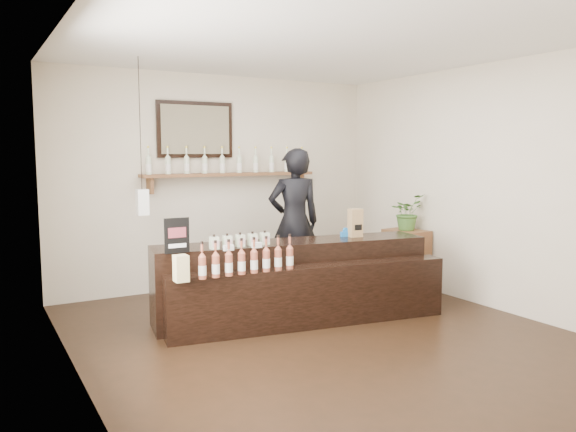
# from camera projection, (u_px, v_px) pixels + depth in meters

# --- Properties ---
(ground) EXTENTS (5.00, 5.00, 0.00)m
(ground) POSITION_uv_depth(u_px,v_px,m) (322.00, 335.00, 5.51)
(ground) COLOR black
(ground) RESTS_ON ground
(room_shell) EXTENTS (5.00, 5.00, 5.00)m
(room_shell) POSITION_uv_depth(u_px,v_px,m) (323.00, 162.00, 5.32)
(room_shell) COLOR beige
(room_shell) RESTS_ON ground
(back_wall_decor) EXTENTS (2.66, 0.96, 1.69)m
(back_wall_decor) POSITION_uv_depth(u_px,v_px,m) (212.00, 155.00, 7.28)
(back_wall_decor) COLOR brown
(back_wall_decor) RESTS_ON ground
(counter) EXTENTS (3.04, 1.27, 0.98)m
(counter) POSITION_uv_depth(u_px,v_px,m) (297.00, 283.00, 6.00)
(counter) COLOR black
(counter) RESTS_ON ground
(promo_sign) EXTENTS (0.24, 0.03, 0.34)m
(promo_sign) POSITION_uv_depth(u_px,v_px,m) (177.00, 236.00, 5.31)
(promo_sign) COLOR black
(promo_sign) RESTS_ON counter
(paper_bag) EXTENTS (0.16, 0.13, 0.32)m
(paper_bag) POSITION_uv_depth(u_px,v_px,m) (355.00, 223.00, 6.34)
(paper_bag) COLOR olive
(paper_bag) RESTS_ON counter
(tape_dispenser) EXTENTS (0.12, 0.06, 0.10)m
(tape_dispenser) POSITION_uv_depth(u_px,v_px,m) (346.00, 233.00, 6.37)
(tape_dispenser) COLOR blue
(tape_dispenser) RESTS_ON counter
(side_cabinet) EXTENTS (0.45, 0.58, 0.78)m
(side_cabinet) POSITION_uv_depth(u_px,v_px,m) (406.00, 260.00, 7.36)
(side_cabinet) COLOR brown
(side_cabinet) RESTS_ON ground
(potted_plant) EXTENTS (0.50, 0.46, 0.47)m
(potted_plant) POSITION_uv_depth(u_px,v_px,m) (407.00, 212.00, 7.29)
(potted_plant) COLOR #41702D
(potted_plant) RESTS_ON side_cabinet
(shopkeeper) EXTENTS (0.84, 0.64, 2.08)m
(shopkeeper) POSITION_uv_depth(u_px,v_px,m) (294.00, 213.00, 7.02)
(shopkeeper) COLOR black
(shopkeeper) RESTS_ON ground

